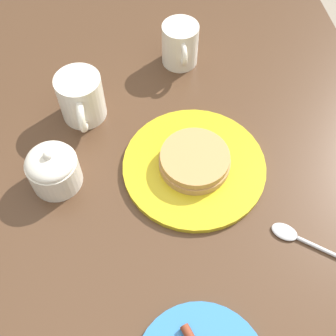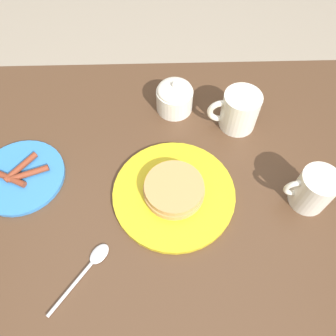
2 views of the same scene
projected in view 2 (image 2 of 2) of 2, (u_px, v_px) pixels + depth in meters
The scene contains 8 objects.
ground_plane at pixel (162, 274), 1.35m from camera, with size 8.00×8.00×0.00m, color gray.
dining_table at pixel (158, 213), 0.83m from camera, with size 1.40×0.84×0.73m.
pancake_plate at pixel (174, 192), 0.71m from camera, with size 0.27×0.27×0.04m.
side_plate_bacon at pixel (21, 176), 0.74m from camera, with size 0.20×0.20×0.02m.
coffee_mug at pixel (238, 110), 0.79m from camera, with size 0.12×0.09×0.10m.
creamer_pitcher at pixel (314, 189), 0.68m from camera, with size 0.12×0.08×0.10m.
sugar_bowl at pixel (175, 97), 0.82m from camera, with size 0.09×0.09×0.09m.
spoon at pixel (90, 265), 0.64m from camera, with size 0.11×0.14×0.01m.
Camera 2 is at (-0.02, 0.34, 1.38)m, focal length 35.00 mm.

